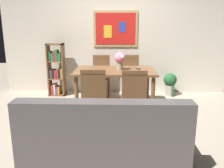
% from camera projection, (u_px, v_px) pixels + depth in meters
% --- Properties ---
extents(ground_plane, '(12.00, 12.00, 0.00)m').
position_uv_depth(ground_plane, '(114.00, 118.00, 4.08)').
color(ground_plane, tan).
extents(wall_back_with_painting, '(5.20, 0.14, 2.60)m').
position_uv_depth(wall_back_with_painting, '(115.00, 37.00, 5.45)').
color(wall_back_with_painting, beige).
rests_on(wall_back_with_painting, ground_plane).
extents(dining_table, '(1.51, 0.96, 0.74)m').
position_uv_depth(dining_table, '(115.00, 75.00, 4.49)').
color(dining_table, brown).
rests_on(dining_table, ground_plane).
extents(dining_chair_far_right, '(0.40, 0.41, 0.91)m').
position_uv_depth(dining_chair_far_right, '(130.00, 72.00, 5.31)').
color(dining_chair_far_right, brown).
rests_on(dining_chair_far_right, ground_plane).
extents(dining_chair_near_left, '(0.40, 0.41, 0.91)m').
position_uv_depth(dining_chair_near_left, '(94.00, 92.00, 3.76)').
color(dining_chair_near_left, brown).
rests_on(dining_chair_near_left, ground_plane).
extents(dining_chair_far_left, '(0.40, 0.41, 0.91)m').
position_uv_depth(dining_chair_far_left, '(101.00, 72.00, 5.31)').
color(dining_chair_far_left, brown).
rests_on(dining_chair_far_left, ground_plane).
extents(dining_chair_near_right, '(0.40, 0.41, 0.91)m').
position_uv_depth(dining_chair_near_right, '(134.00, 93.00, 3.70)').
color(dining_chair_near_right, brown).
rests_on(dining_chair_near_right, ground_plane).
extents(leather_couch, '(1.80, 0.84, 0.84)m').
position_uv_depth(leather_couch, '(104.00, 138.00, 2.69)').
color(leather_couch, '#514C4C').
rests_on(leather_couch, ground_plane).
extents(bookshelf, '(0.36, 0.28, 1.18)m').
position_uv_depth(bookshelf, '(56.00, 71.00, 5.33)').
color(bookshelf, brown).
rests_on(bookshelf, ground_plane).
extents(potted_ivy, '(0.30, 0.30, 0.54)m').
position_uv_depth(potted_ivy, '(170.00, 83.00, 5.35)').
color(potted_ivy, '#B2ADA3').
rests_on(potted_ivy, ground_plane).
extents(flower_vase, '(0.21, 0.22, 0.33)m').
position_uv_depth(flower_vase, '(120.00, 59.00, 4.42)').
color(flower_vase, tan).
rests_on(flower_vase, dining_table).
extents(tv_remote, '(0.08, 0.16, 0.02)m').
position_uv_depth(tv_remote, '(138.00, 68.00, 4.57)').
color(tv_remote, black).
rests_on(tv_remote, dining_table).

